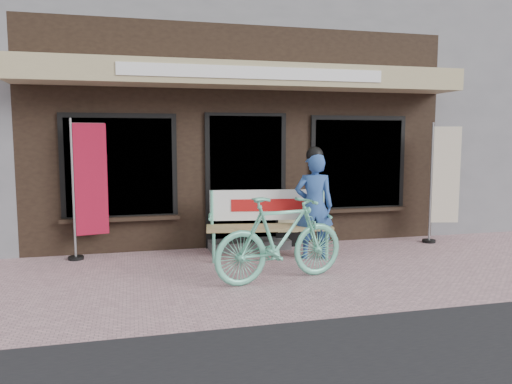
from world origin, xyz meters
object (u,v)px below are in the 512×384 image
object	(u,v)px
person	(314,204)
nobori_red	(88,187)
bench	(268,218)
menu_stand	(288,222)
nobori_cream	(443,181)
bicycle	(281,239)

from	to	relation	value
person	nobori_red	world-z (taller)	nobori_red
bench	menu_stand	size ratio (longest dim) A/B	2.36
person	nobori_cream	size ratio (longest dim) A/B	0.81
nobori_red	nobori_cream	distance (m)	5.80
bench	bicycle	bearing A→B (deg)	-89.99
bench	bicycle	distance (m)	1.28
bench	bicycle	world-z (taller)	bicycle
bench	person	size ratio (longest dim) A/B	1.14
menu_stand	person	bearing A→B (deg)	-71.78
bench	bicycle	size ratio (longest dim) A/B	1.06
person	menu_stand	bearing A→B (deg)	111.55
bench	nobori_cream	bearing A→B (deg)	13.58
bicycle	menu_stand	world-z (taller)	bicycle
person	menu_stand	size ratio (longest dim) A/B	2.06
bench	menu_stand	distance (m)	0.81
nobori_red	nobori_cream	xyz separation A→B (m)	(5.79, -0.30, -0.01)
person	bicycle	bearing A→B (deg)	-116.25
bicycle	nobori_cream	distance (m)	3.73
menu_stand	bench	bearing A→B (deg)	-120.27
bicycle	bench	bearing A→B (deg)	-20.90
bicycle	menu_stand	xyz separation A→B (m)	(0.70, 1.87, -0.12)
person	nobori_red	bearing A→B (deg)	178.83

